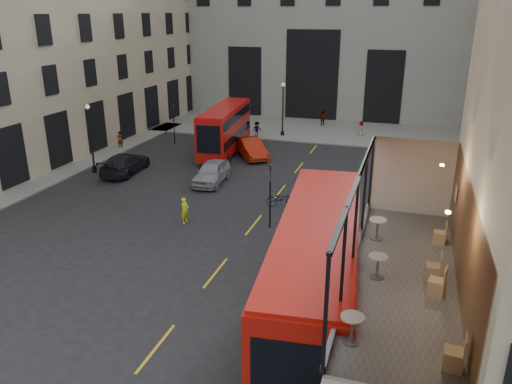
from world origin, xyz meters
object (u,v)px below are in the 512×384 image
(car_b, at_px, (251,148))
(pedestrian_c, at_px, (323,119))
(street_lamp_b, at_px, (283,113))
(cafe_table_mid, at_px, (378,263))
(pedestrian_a, at_px, (215,120))
(cafe_table_far, at_px, (378,226))
(bus_near, at_px, (316,274))
(car_a, at_px, (211,172))
(pedestrian_d, at_px, (361,129))
(cafe_chair_d, at_px, (440,237))
(cyclist, at_px, (185,210))
(cafe_chair_a, at_px, (454,358))
(bicycle, at_px, (281,199))
(cafe_table_near, at_px, (352,325))
(cafe_chair_c, at_px, (433,271))
(street_lamp_a, at_px, (91,143))
(pedestrian_e, at_px, (120,140))
(car_c, at_px, (125,163))
(pedestrian_b, at_px, (257,129))
(bus_far, at_px, (225,127))
(traffic_light_far, at_px, (174,119))
(traffic_light_near, at_px, (270,188))
(cafe_chair_b, at_px, (437,286))

(car_b, xyz_separation_m, pedestrian_c, (3.73, 13.84, 0.05))
(street_lamp_b, bearing_deg, cafe_table_mid, -71.16)
(pedestrian_a, height_order, cafe_table_far, cafe_table_far)
(bus_near, distance_m, car_a, 19.41)
(car_b, distance_m, pedestrian_c, 14.33)
(pedestrian_a, bearing_deg, pedestrian_c, 0.85)
(pedestrian_d, relative_size, cafe_chair_d, 2.06)
(cyclist, height_order, cafe_chair_a, cafe_chair_a)
(car_b, height_order, bicycle, car_b)
(bicycle, relative_size, cafe_table_far, 2.63)
(cafe_table_near, relative_size, cafe_chair_c, 0.84)
(bus_near, relative_size, cafe_chair_d, 16.36)
(cafe_table_mid, bearing_deg, pedestrian_a, 118.61)
(street_lamp_a, relative_size, cafe_chair_c, 6.39)
(pedestrian_e, distance_m, cafe_table_near, 37.90)
(cafe_table_far, distance_m, cafe_chair_c, 2.89)
(car_c, distance_m, pedestrian_b, 15.68)
(bus_far, distance_m, cafe_chair_a, 35.05)
(bus_far, relative_size, car_a, 2.23)
(cafe_table_near, relative_size, cafe_table_mid, 1.00)
(bicycle, height_order, cafe_chair_a, cafe_chair_a)
(cyclist, bearing_deg, bicycle, -36.02)
(pedestrian_b, bearing_deg, pedestrian_a, 114.79)
(traffic_light_far, relative_size, street_lamp_a, 0.71)
(bus_far, bearing_deg, bicycle, -54.02)
(traffic_light_near, relative_size, cafe_chair_b, 4.41)
(bus_near, height_order, cafe_chair_c, cafe_chair_c)
(cafe_chair_b, height_order, cafe_chair_c, cafe_chair_b)
(car_b, xyz_separation_m, pedestrian_d, (8.23, 10.45, -0.02))
(cyclist, bearing_deg, street_lamp_a, 69.62)
(street_lamp_b, relative_size, cafe_table_near, 7.62)
(pedestrian_b, xyz_separation_m, cafe_chair_c, (15.69, -33.06, 4.09))
(bus_far, xyz_separation_m, cafe_table_mid, (15.07, -27.04, 2.77))
(bicycle, distance_m, cafe_table_mid, 17.98)
(bicycle, height_order, cafe_table_far, cafe_table_far)
(cafe_table_near, height_order, cafe_chair_d, cafe_chair_d)
(cafe_chair_d, bearing_deg, pedestrian_b, 117.60)
(traffic_light_far, bearing_deg, car_b, -14.79)
(pedestrian_c, bearing_deg, cafe_table_near, 82.94)
(cafe_table_near, xyz_separation_m, cafe_chair_c, (1.87, 3.66, -0.21))
(car_a, relative_size, pedestrian_b, 3.04)
(cafe_table_far, bearing_deg, cafe_chair_a, -71.01)
(bus_far, height_order, car_c, bus_far)
(street_lamp_a, distance_m, car_a, 9.83)
(bicycle, relative_size, cafe_chair_d, 2.49)
(traffic_light_far, height_order, pedestrian_e, traffic_light_far)
(bus_near, relative_size, cafe_chair_b, 14.52)
(car_c, xyz_separation_m, cafe_table_near, (20.05, -22.33, 4.29))
(street_lamp_a, bearing_deg, cafe_chair_a, -41.68)
(street_lamp_a, relative_size, pedestrian_d, 3.38)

